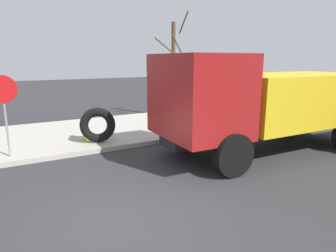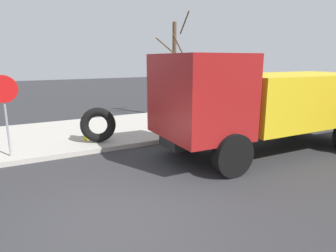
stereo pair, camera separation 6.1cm
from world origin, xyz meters
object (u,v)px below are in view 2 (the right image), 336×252
stop_sign (4,101)px  dump_truck_yellow (262,101)px  fire_hydrant (86,126)px  loose_tire (98,125)px  bare_tree (174,66)px

stop_sign → dump_truck_yellow: bearing=-21.3°
fire_hydrant → dump_truck_yellow: dump_truck_yellow is taller
fire_hydrant → loose_tire: size_ratio=0.78×
stop_sign → dump_truck_yellow: 7.47m
fire_hydrant → stop_sign: stop_sign is taller
stop_sign → loose_tire: bearing=5.4°
fire_hydrant → bare_tree: 6.05m
bare_tree → fire_hydrant: bearing=-151.6°
loose_tire → bare_tree: (4.76, 3.23, 1.78)m
fire_hydrant → stop_sign: 2.69m
fire_hydrant → bare_tree: bearing=28.4°
fire_hydrant → loose_tire: bearing=-59.5°
fire_hydrant → loose_tire: (0.29, -0.49, 0.11)m
stop_sign → fire_hydrant: bearing=17.7°
loose_tire → bare_tree: 6.02m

